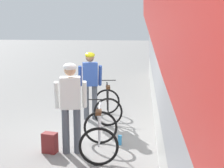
{
  "coord_description": "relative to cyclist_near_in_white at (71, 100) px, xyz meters",
  "views": [
    {
      "loc": [
        1.14,
        -6.44,
        2.48
      ],
      "look_at": [
        0.41,
        0.84,
        1.05
      ],
      "focal_mm": 49.88,
      "sensor_mm": 36.0,
      "label": 1
    }
  ],
  "objects": [
    {
      "name": "ground_plane",
      "position": [
        0.2,
        0.85,
        -1.05
      ],
      "size": [
        80.0,
        80.0,
        0.0
      ],
      "primitive_type": "plane",
      "color": "gray"
    },
    {
      "name": "cyclist_near_in_white",
      "position": [
        0.0,
        0.0,
        0.0
      ],
      "size": [
        0.65,
        0.38,
        1.76
      ],
      "color": "#4C515B",
      "rests_on": "ground"
    },
    {
      "name": "cyclist_far_in_blue",
      "position": [
        0.0,
        2.19,
        0.0
      ],
      "size": [
        0.65,
        0.4,
        1.76
      ],
      "color": "#4C515B",
      "rests_on": "ground"
    },
    {
      "name": "bicycle_near_silver",
      "position": [
        0.55,
        -0.0,
        -0.65
      ],
      "size": [
        0.82,
        1.14,
        0.99
      ],
      "color": "black",
      "rests_on": "ground"
    },
    {
      "name": "bicycle_far_black",
      "position": [
        0.45,
        2.17,
        -0.65
      ],
      "size": [
        0.86,
        1.16,
        0.99
      ],
      "color": "black",
      "rests_on": "ground"
    },
    {
      "name": "backpack_on_platform",
      "position": [
        -0.43,
        -0.04,
        -0.85
      ],
      "size": [
        0.31,
        0.23,
        0.4
      ],
      "primitive_type": "cube",
      "rotation": [
        0.0,
        0.0,
        -0.21
      ],
      "color": "maroon",
      "rests_on": "ground"
    },
    {
      "name": "water_bottle_near_the_bikes",
      "position": [
        0.9,
        0.5,
        -0.95
      ],
      "size": [
        0.08,
        0.08,
        0.2
      ],
      "primitive_type": "cylinder",
      "color": "#338CCC",
      "rests_on": "ground"
    }
  ]
}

